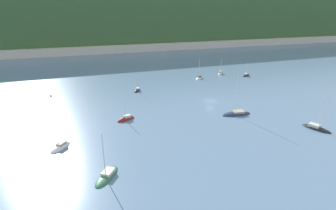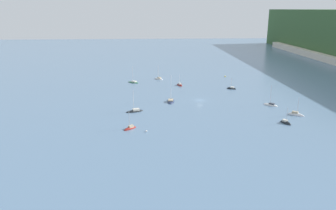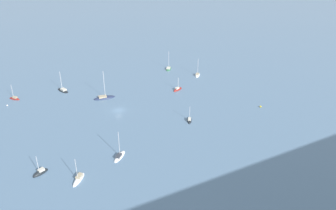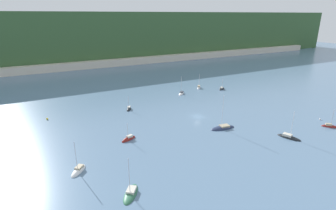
{
  "view_description": "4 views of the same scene",
  "coord_description": "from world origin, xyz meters",
  "px_view_note": "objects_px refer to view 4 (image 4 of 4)",
  "views": [
    {
      "loc": [
        -39.68,
        -70.41,
        27.85
      ],
      "look_at": [
        -15.51,
        -2.88,
        1.58
      ],
      "focal_mm": 28.0,
      "sensor_mm": 36.0,
      "label": 1
    },
    {
      "loc": [
        134.78,
        -22.01,
        37.96
      ],
      "look_at": [
        10.43,
        -14.35,
        1.16
      ],
      "focal_mm": 35.0,
      "sensor_mm": 36.0,
      "label": 2
    },
    {
      "loc": [
        33.08,
        103.91,
        57.11
      ],
      "look_at": [
        -15.77,
        9.75,
        3.0
      ],
      "focal_mm": 35.0,
      "sensor_mm": 36.0,
      "label": 3
    },
    {
      "loc": [
        -50.94,
        -73.5,
        35.22
      ],
      "look_at": [
        -6.86,
        10.02,
        2.51
      ],
      "focal_mm": 28.0,
      "sensor_mm": 36.0,
      "label": 4
    }
  ],
  "objects_px": {
    "sailboat_1": "(223,128)",
    "sailboat_7": "(222,89)",
    "sailboat_0": "(289,137)",
    "mooring_buoy_1": "(320,119)",
    "sailboat_3": "(199,88)",
    "sailboat_5": "(79,171)",
    "sailboat_8": "(329,127)",
    "sailboat_4": "(181,94)",
    "mooring_buoy_0": "(47,119)",
    "sailboat_9": "(129,139)",
    "sailboat_6": "(129,109)",
    "sailboat_2": "(131,194)"
  },
  "relations": [
    {
      "from": "sailboat_1",
      "to": "sailboat_7",
      "type": "height_order",
      "value": "sailboat_1"
    },
    {
      "from": "sailboat_0",
      "to": "sailboat_1",
      "type": "distance_m",
      "value": 19.84
    },
    {
      "from": "sailboat_7",
      "to": "mooring_buoy_1",
      "type": "bearing_deg",
      "value": -108.43
    },
    {
      "from": "sailboat_3",
      "to": "sailboat_7",
      "type": "relative_size",
      "value": 1.17
    },
    {
      "from": "sailboat_5",
      "to": "sailboat_3",
      "type": "bearing_deg",
      "value": 166.56
    },
    {
      "from": "sailboat_0",
      "to": "sailboat_8",
      "type": "distance_m",
      "value": 18.78
    },
    {
      "from": "sailboat_0",
      "to": "sailboat_4",
      "type": "relative_size",
      "value": 1.0
    },
    {
      "from": "sailboat_0",
      "to": "sailboat_5",
      "type": "distance_m",
      "value": 60.44
    },
    {
      "from": "sailboat_8",
      "to": "mooring_buoy_0",
      "type": "xyz_separation_m",
      "value": [
        -82.14,
        50.62,
        0.22
      ]
    },
    {
      "from": "sailboat_4",
      "to": "mooring_buoy_0",
      "type": "xyz_separation_m",
      "value": [
        -58.3,
        -5.34,
        0.23
      ]
    },
    {
      "from": "sailboat_0",
      "to": "mooring_buoy_1",
      "type": "relative_size",
      "value": 16.02
    },
    {
      "from": "sailboat_3",
      "to": "sailboat_0",
      "type": "bearing_deg",
      "value": -146.55
    },
    {
      "from": "sailboat_1",
      "to": "sailboat_9",
      "type": "bearing_deg",
      "value": -5.96
    },
    {
      "from": "sailboat_6",
      "to": "sailboat_5",
      "type": "bearing_deg",
      "value": -4.33
    },
    {
      "from": "sailboat_9",
      "to": "sailboat_6",
      "type": "bearing_deg",
      "value": -131.3
    },
    {
      "from": "sailboat_2",
      "to": "sailboat_4",
      "type": "relative_size",
      "value": 1.02
    },
    {
      "from": "sailboat_9",
      "to": "mooring_buoy_1",
      "type": "distance_m",
      "value": 67.14
    },
    {
      "from": "sailboat_3",
      "to": "mooring_buoy_1",
      "type": "bearing_deg",
      "value": -124.98
    },
    {
      "from": "sailboat_6",
      "to": "sailboat_8",
      "type": "bearing_deg",
      "value": 79.8
    },
    {
      "from": "sailboat_5",
      "to": "sailboat_9",
      "type": "height_order",
      "value": "sailboat_5"
    },
    {
      "from": "sailboat_6",
      "to": "mooring_buoy_0",
      "type": "distance_m",
      "value": 29.39
    },
    {
      "from": "sailboat_1",
      "to": "sailboat_2",
      "type": "xyz_separation_m",
      "value": [
        -38.1,
        -17.35,
        0.02
      ]
    },
    {
      "from": "sailboat_3",
      "to": "sailboat_5",
      "type": "distance_m",
      "value": 83.17
    },
    {
      "from": "sailboat_3",
      "to": "sailboat_4",
      "type": "distance_m",
      "value": 13.95
    },
    {
      "from": "sailboat_9",
      "to": "sailboat_5",
      "type": "bearing_deg",
      "value": 10.77
    },
    {
      "from": "sailboat_5",
      "to": "sailboat_9",
      "type": "xyz_separation_m",
      "value": [
        16.2,
        10.18,
        -0.01
      ]
    },
    {
      "from": "sailboat_2",
      "to": "mooring_buoy_1",
      "type": "distance_m",
      "value": 73.46
    },
    {
      "from": "sailboat_0",
      "to": "sailboat_9",
      "type": "bearing_deg",
      "value": -136.53
    },
    {
      "from": "sailboat_6",
      "to": "sailboat_8",
      "type": "xyz_separation_m",
      "value": [
        52.97,
        -47.04,
        0.02
      ]
    },
    {
      "from": "sailboat_8",
      "to": "sailboat_5",
      "type": "bearing_deg",
      "value": -140.6
    },
    {
      "from": "mooring_buoy_1",
      "to": "sailboat_2",
      "type": "bearing_deg",
      "value": -174.5
    },
    {
      "from": "sailboat_0",
      "to": "sailboat_7",
      "type": "height_order",
      "value": "sailboat_0"
    },
    {
      "from": "sailboat_7",
      "to": "sailboat_2",
      "type": "bearing_deg",
      "value": -165.67
    },
    {
      "from": "mooring_buoy_1",
      "to": "sailboat_6",
      "type": "bearing_deg",
      "value": 143.3
    },
    {
      "from": "sailboat_0",
      "to": "sailboat_7",
      "type": "xyz_separation_m",
      "value": [
        16.61,
        52.3,
        -0.02
      ]
    },
    {
      "from": "sailboat_6",
      "to": "sailboat_9",
      "type": "distance_m",
      "value": 26.4
    },
    {
      "from": "sailboat_2",
      "to": "mooring_buoy_0",
      "type": "relative_size",
      "value": 13.95
    },
    {
      "from": "sailboat_1",
      "to": "sailboat_3",
      "type": "relative_size",
      "value": 1.55
    },
    {
      "from": "sailboat_4",
      "to": "sailboat_5",
      "type": "height_order",
      "value": "sailboat_4"
    },
    {
      "from": "sailboat_0",
      "to": "sailboat_2",
      "type": "xyz_separation_m",
      "value": [
        -51.35,
        -2.58,
        -0.01
      ]
    },
    {
      "from": "sailboat_1",
      "to": "sailboat_4",
      "type": "distance_m",
      "value": 41.15
    },
    {
      "from": "sailboat_4",
      "to": "sailboat_9",
      "type": "xyz_separation_m",
      "value": [
        -38.12,
        -33.74,
        -0.01
      ]
    },
    {
      "from": "mooring_buoy_1",
      "to": "sailboat_3",
      "type": "bearing_deg",
      "value": 103.93
    },
    {
      "from": "sailboat_6",
      "to": "mooring_buoy_0",
      "type": "relative_size",
      "value": 9.41
    },
    {
      "from": "sailboat_3",
      "to": "sailboat_2",
      "type": "bearing_deg",
      "value": 177.54
    },
    {
      "from": "sailboat_0",
      "to": "sailboat_6",
      "type": "bearing_deg",
      "value": -163.68
    },
    {
      "from": "sailboat_6",
      "to": "sailboat_9",
      "type": "bearing_deg",
      "value": 11.49
    },
    {
      "from": "sailboat_0",
      "to": "mooring_buoy_1",
      "type": "distance_m",
      "value": 22.23
    },
    {
      "from": "sailboat_2",
      "to": "sailboat_5",
      "type": "bearing_deg",
      "value": -113.26
    },
    {
      "from": "sailboat_8",
      "to": "mooring_buoy_0",
      "type": "relative_size",
      "value": 10.47
    }
  ]
}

